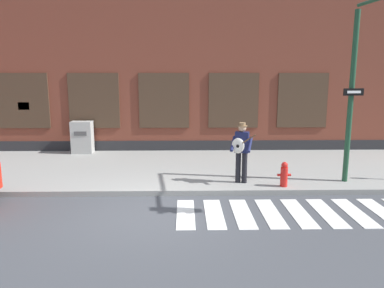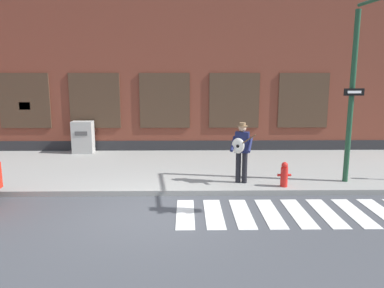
# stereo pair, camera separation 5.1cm
# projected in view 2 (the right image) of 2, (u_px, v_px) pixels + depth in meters

# --- Properties ---
(ground_plane) EXTENTS (160.00, 160.00, 0.00)m
(ground_plane) POSITION_uv_depth(u_px,v_px,m) (150.00, 214.00, 8.80)
(ground_plane) COLOR #424449
(sidewalk) EXTENTS (28.00, 5.39, 0.15)m
(sidewalk) POSITION_uv_depth(u_px,v_px,m) (161.00, 168.00, 12.71)
(sidewalk) COLOR gray
(sidewalk) RESTS_ON ground
(building_backdrop) EXTENTS (28.00, 4.06, 6.11)m
(building_backdrop) POSITION_uv_depth(u_px,v_px,m) (167.00, 78.00, 16.76)
(building_backdrop) COLOR brown
(building_backdrop) RESTS_ON ground
(crosswalk) EXTENTS (5.78, 1.90, 0.01)m
(crosswalk) POSITION_uv_depth(u_px,v_px,m) (298.00, 213.00, 8.85)
(crosswalk) COLOR silver
(crosswalk) RESTS_ON ground
(busker) EXTENTS (0.72, 0.66, 1.75)m
(busker) POSITION_uv_depth(u_px,v_px,m) (241.00, 149.00, 10.62)
(busker) COLOR black
(busker) RESTS_ON sidewalk
(traffic_light) EXTENTS (0.78, 3.16, 5.00)m
(traffic_light) POSITION_uv_depth(u_px,v_px,m) (382.00, 58.00, 9.13)
(traffic_light) COLOR #1E472D
(traffic_light) RESTS_ON sidewalk
(utility_box) EXTENTS (0.80, 0.52, 1.26)m
(utility_box) POSITION_uv_depth(u_px,v_px,m) (83.00, 137.00, 14.74)
(utility_box) COLOR #ADADA8
(utility_box) RESTS_ON sidewalk
(fire_hydrant) EXTENTS (0.38, 0.20, 0.70)m
(fire_hydrant) POSITION_uv_depth(u_px,v_px,m) (284.00, 175.00, 10.38)
(fire_hydrant) COLOR red
(fire_hydrant) RESTS_ON sidewalk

